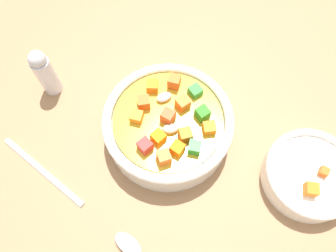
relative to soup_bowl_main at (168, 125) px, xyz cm
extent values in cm
cube|color=#9E754F|center=(0.02, 0.00, -3.78)|extent=(140.00, 140.00, 2.00)
cylinder|color=white|center=(0.02, 0.00, -0.76)|extent=(16.82, 16.82, 4.04)
torus|color=white|center=(0.02, 0.00, 1.64)|extent=(17.09, 17.09, 1.28)
cylinder|color=gold|center=(0.02, 0.00, 1.46)|extent=(14.31, 14.31, 0.40)
cube|color=orange|center=(3.71, 1.50, 2.28)|extent=(1.72, 1.72, 1.24)
cube|color=#E55B2E|center=(-0.04, -0.42, 2.56)|extent=(1.68, 1.68, 1.80)
cube|color=orange|center=(-5.28, -0.67, 2.27)|extent=(2.06, 2.06, 1.22)
ellipsoid|color=beige|center=(1.71, -2.58, 2.09)|extent=(2.38, 2.48, 0.86)
cube|color=orange|center=(1.31, -5.05, 2.54)|extent=(1.66, 1.66, 1.76)
cube|color=green|center=(-3.80, -2.18, 2.46)|extent=(2.07, 2.07, 1.59)
cube|color=green|center=(-1.73, -5.02, 2.23)|extent=(2.07, 2.07, 1.14)
cube|color=orange|center=(-0.96, -2.53, 2.43)|extent=(2.05, 2.05, 1.53)
cube|color=orange|center=(0.48, 2.96, 2.31)|extent=(1.96, 1.96, 1.30)
cube|color=orange|center=(-2.95, 1.41, 2.44)|extent=(2.10, 2.10, 1.56)
cube|color=orange|center=(3.73, -3.40, 2.32)|extent=(1.95, 1.95, 1.31)
cube|color=orange|center=(3.71, -0.65, 2.46)|extent=(2.08, 2.08, 1.59)
cube|color=red|center=(1.01, 4.71, 2.48)|extent=(2.00, 2.00, 1.63)
cube|color=#268B2A|center=(-4.58, 2.47, 2.37)|extent=(1.76, 1.76, 1.43)
cube|color=orange|center=(-2.70, 3.42, 2.37)|extent=(1.75, 1.75, 1.41)
cube|color=orange|center=(-1.70, 5.15, 2.54)|extent=(2.12, 2.12, 1.75)
ellipsoid|color=beige|center=(-0.88, 1.29, 2.15)|extent=(2.49, 2.24, 0.98)
cylinder|color=silver|center=(13.07, 11.74, -2.36)|extent=(14.36, 4.44, 0.83)
ellipsoid|color=silver|center=(-1.45, 15.47, -2.23)|extent=(4.24, 2.95, 1.10)
cylinder|color=white|center=(-19.13, -1.14, -1.36)|extent=(11.64, 11.64, 2.83)
torus|color=white|center=(-19.13, -1.14, 0.29)|extent=(11.75, 11.75, 0.93)
cube|color=orange|center=(-20.19, -1.55, 0.57)|extent=(1.15, 1.15, 1.04)
cube|color=orange|center=(-19.20, 1.33, 0.78)|extent=(1.78, 1.78, 1.46)
cylinder|color=silver|center=(18.62, 0.23, 0.52)|extent=(2.65, 2.65, 6.58)
sphere|color=silver|center=(18.62, 0.23, 4.40)|extent=(2.38, 2.38, 2.38)
camera|label=1|loc=(-7.28, 16.85, 39.53)|focal=35.12mm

